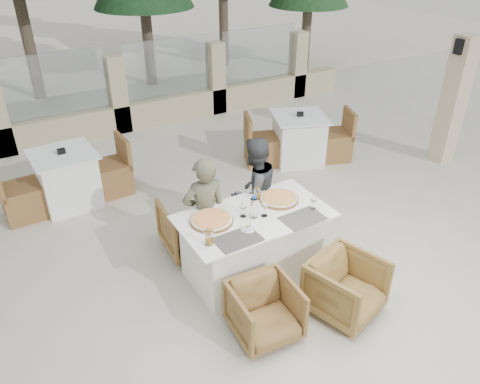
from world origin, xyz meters
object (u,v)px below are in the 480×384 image
wine_glass_centre (243,209)px  beer_glass_right (257,193)px  armchair_far_right (260,222)px  bg_table_a (67,179)px  wine_glass_corner (314,202)px  beer_glass_left (209,238)px  diner_left (205,214)px  pizza_right (279,198)px  water_bottle (254,206)px  armchair_far_left (192,225)px  armchair_near_left (265,311)px  wine_glass_near (264,209)px  bg_table_b (298,139)px  pizza_left (212,219)px  armchair_near_right (346,287)px  dining_table (254,245)px  olive_dish (248,228)px

wine_glass_centre → beer_glass_right: wine_glass_centre is taller
armchair_far_right → bg_table_a: size_ratio=0.36×
wine_glass_corner → armchair_far_right: wine_glass_corner is taller
beer_glass_left → diner_left: size_ratio=0.12×
pizza_right → water_bottle: bearing=-160.5°
armchair_far_left → bg_table_a: (-1.04, 1.76, 0.07)m
beer_glass_left → diner_left: diner_left is taller
beer_glass_right → bg_table_a: 2.83m
armchair_near_left → diner_left: size_ratio=0.46×
wine_glass_near → bg_table_b: 2.97m
wine_glass_centre → beer_glass_left: wine_glass_centre is taller
pizza_left → wine_glass_corner: size_ratio=2.42×
pizza_left → armchair_near_right: bearing=-49.2°
armchair_far_left → pizza_left: bearing=88.7°
pizza_right → bg_table_a: pizza_right is taller
dining_table → beer_glass_right: bearing=53.5°
dining_table → armchair_far_right: (0.38, 0.49, -0.12)m
wine_glass_near → beer_glass_right: bearing=70.5°
bg_table_b → pizza_right: bearing=-110.3°
beer_glass_left → beer_glass_right: size_ratio=1.16×
wine_glass_corner → beer_glass_right: (-0.40, 0.49, -0.02)m
pizza_left → armchair_far_right: size_ratio=0.76×
armchair_far_right → bg_table_b: bg_table_b is taller
diner_left → wine_glass_near: bearing=139.9°
pizza_right → bg_table_b: (1.71, 1.93, -0.41)m
dining_table → bg_table_a: same height
armchair_near_left → bg_table_b: (2.48, 2.86, 0.11)m
wine_glass_near → beer_glass_left: (-0.72, -0.15, -0.01)m
wine_glass_centre → armchair_near_left: bearing=-107.0°
wine_glass_centre → armchair_near_left: (-0.26, -0.85, -0.58)m
bg_table_b → beer_glass_right: bearing=-115.7°
wine_glass_corner → armchair_near_left: 1.29m
armchair_far_left → bg_table_b: bg_table_b is taller
beer_glass_right → bg_table_b: bearing=43.1°
beer_glass_right → bg_table_b: 2.65m
pizza_right → wine_glass_near: (-0.31, -0.18, 0.06)m
water_bottle → wine_glass_near: bearing=-18.7°
pizza_right → armchair_far_right: 0.65m
beer_glass_left → armchair_far_right: bearing=34.5°
wine_glass_centre → diner_left: 0.50m
bg_table_a → pizza_right: bearing=-55.9°
pizza_left → armchair_near_right: (0.93, -1.08, -0.49)m
dining_table → pizza_left: size_ratio=3.59×
wine_glass_near → armchair_far_right: (0.30, 0.55, -0.60)m
wine_glass_centre → armchair_far_right: 0.90m
armchair_near_left → bg_table_a: 3.51m
armchair_near_right → olive_dish: bearing=114.3°
dining_table → armchair_far_right: bearing=51.8°
olive_dish → armchair_near_left: 0.83m
olive_dish → bg_table_b: size_ratio=0.07×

